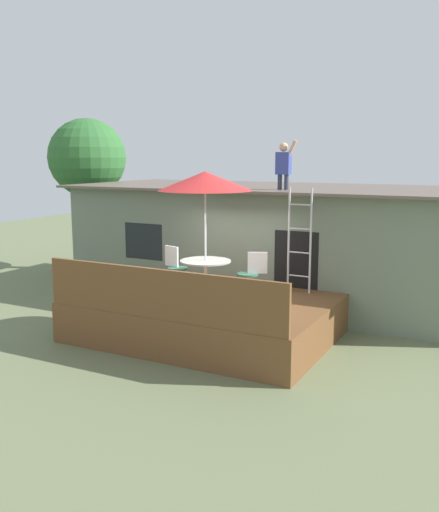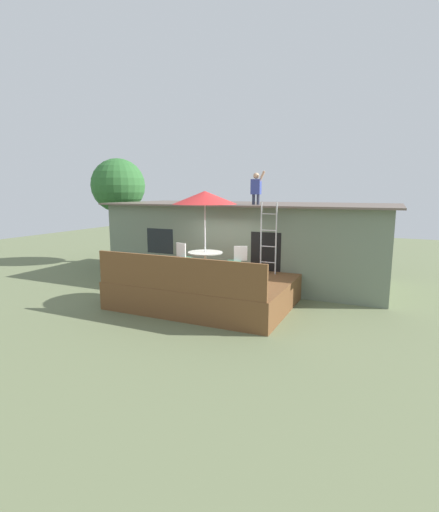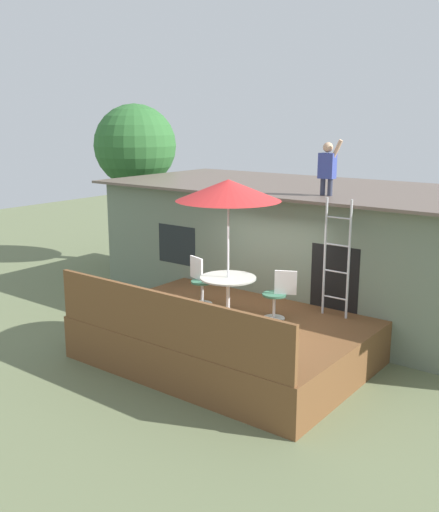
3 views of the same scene
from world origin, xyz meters
name	(u,v)px [view 2 (image 2 of 3)]	position (x,y,z in m)	size (l,w,h in m)	color
ground_plane	(207,303)	(0.00, 0.00, 0.00)	(40.00, 40.00, 0.00)	#66704C
house	(249,241)	(0.00, 3.60, 1.45)	(10.50, 4.50, 2.89)	slate
deck	(207,290)	(0.00, 0.00, 0.40)	(4.98, 3.66, 0.80)	brown
deck_railing	(176,274)	(0.00, -1.78, 1.25)	(4.88, 0.08, 0.90)	brown
patio_table	(205,257)	(-0.08, 0.06, 1.39)	(1.04, 1.04, 0.74)	silver
patio_umbrella	(205,198)	(-0.08, 0.06, 3.15)	(1.90, 1.90, 2.54)	silver
step_ladder	(268,238)	(1.49, 1.26, 1.90)	(0.52, 0.04, 2.20)	silver
person_figure	(256,186)	(0.72, 2.27, 3.50)	(0.47, 0.20, 1.11)	#33384C
patio_chair_left	(184,258)	(-0.97, 0.33, 1.26)	(0.61, 0.44, 0.92)	silver
patio_chair_right	(236,261)	(0.75, 0.47, 1.26)	(0.59, 0.44, 0.92)	silver
backyard_tree	(118,186)	(-6.73, 4.35, 3.55)	(2.46, 2.46, 4.82)	brown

